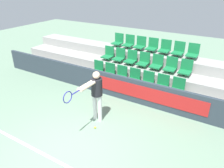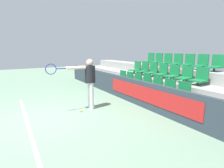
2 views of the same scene
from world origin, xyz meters
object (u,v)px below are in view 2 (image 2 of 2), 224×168
Objects in this scene: stadium_chair_3 at (145,84)px; stadium_chair_9 at (152,71)px; stadium_chair_14 at (149,60)px; tennis_player at (88,78)px; stadium_chair_0 at (121,78)px; stadium_chair_4 at (155,86)px; stadium_chair_2 at (136,81)px; stadium_chair_1 at (128,79)px; stadium_chair_13 at (200,78)px; stadium_chair_11 at (172,74)px; stadium_chair_20 at (216,64)px; stadium_chair_16 at (166,61)px; stadium_chair_10 at (161,72)px; stadium_chair_17 at (176,62)px; tennis_ball at (81,111)px; stadium_chair_18 at (188,62)px; stadium_chair_6 at (182,93)px; stadium_chair_12 at (185,76)px; stadium_chair_5 at (167,89)px; stadium_chair_19 at (201,63)px; stadium_chair_15 at (157,60)px; stadium_chair_7 at (136,68)px; stadium_chair_8 at (143,69)px.

stadium_chair_9 is at bearing 122.94° from stadium_chair_3.
stadium_chair_14 reaches higher than tennis_player.
stadium_chair_0 and stadium_chair_4 have the same top height.
stadium_chair_2 is at bearing -90.00° from stadium_chair_9.
stadium_chair_13 is at bearing 17.16° from stadium_chair_1.
tennis_player is (0.98, -2.33, 0.40)m from stadium_chair_1.
stadium_chair_11 is (0.57, 0.88, 0.40)m from stadium_chair_3.
stadium_chair_1 is 2.56m from tennis_player.
stadium_chair_14 is 3.41m from stadium_chair_20.
stadium_chair_1 is at bearing 180.00° from stadium_chair_2.
stadium_chair_16 is (0.00, 0.88, 0.40)m from stadium_chair_9.
stadium_chair_16 is at bearing 142.34° from stadium_chair_11.
stadium_chair_0 is at bearing -152.77° from stadium_chair_20.
stadium_chair_16 is at bearing 122.94° from stadium_chair_10.
stadium_chair_17 is at bearing 89.12° from tennis_player.
stadium_chair_17 is at bearing 90.51° from tennis_ball.
stadium_chair_16 is (0.00, 1.75, 0.81)m from stadium_chair_2.
stadium_chair_14 reaches higher than stadium_chair_10.
stadium_chair_4 is 1.00× the size of stadium_chair_18.
stadium_chair_10 is 1.00× the size of stadium_chair_17.
stadium_chair_17 is at bearing 0.00° from stadium_chair_14.
stadium_chair_6 is at bearing 52.70° from tennis_player.
stadium_chair_5 is at bearing -90.00° from stadium_chair_12.
stadium_chair_17 is (1.70, 1.75, 0.81)m from stadium_chair_0.
stadium_chair_19 is at bearing 107.95° from stadium_chair_6.
stadium_chair_12 is 3.46m from tennis_player.
stadium_chair_17 reaches higher than stadium_chair_3.
stadium_chair_9 is at bearing 180.00° from stadium_chair_11.
stadium_chair_15 is at bearing 134.18° from stadium_chair_4.
stadium_chair_2 is 1.00× the size of stadium_chair_13.
stadium_chair_7 reaches higher than stadium_chair_1.
tennis_player is at bearing -92.19° from stadium_chair_17.
stadium_chair_1 is 1.49m from stadium_chair_10.
stadium_chair_3 is 2.37m from tennis_player.
stadium_chair_2 is 0.35× the size of tennis_player.
stadium_chair_10 is 8.96× the size of tennis_ball.
stadium_chair_11 reaches higher than stadium_chair_6.
stadium_chair_0 is at bearing -90.00° from stadium_chair_14.
stadium_chair_8 and stadium_chair_9 have the same top height.
stadium_chair_18 is 1.00× the size of stadium_chair_20.
stadium_chair_15 is 1.14m from stadium_chair_17.
stadium_chair_9 is (0.00, 0.88, 0.40)m from stadium_chair_2.
stadium_chair_6 is (2.84, 0.00, 0.00)m from stadium_chair_1.
stadium_chair_13 is 3.54m from stadium_chair_14.
stadium_chair_20 is at bearing 37.66° from stadium_chair_2.
tennis_player is at bearing -76.51° from stadium_chair_15.
stadium_chair_13 is at bearing -27.23° from stadium_chair_17.
stadium_chair_7 is 4.10m from tennis_ball.
stadium_chair_3 is at bearing 0.00° from stadium_chair_0.
stadium_chair_5 is 1.00× the size of stadium_chair_12.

